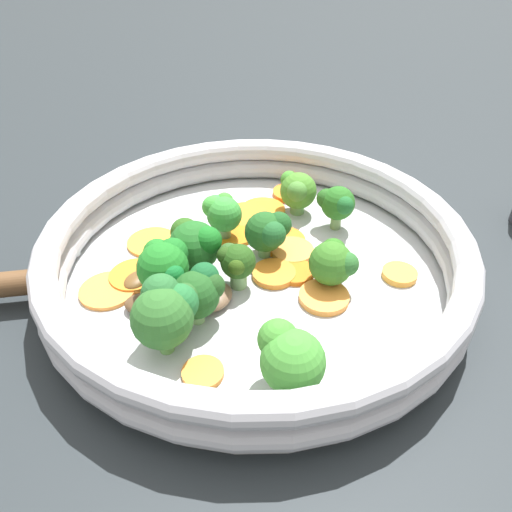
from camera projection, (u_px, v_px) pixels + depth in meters
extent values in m
plane|color=#22282B|center=(256.00, 279.00, 0.46)|extent=(4.00, 4.00, 0.00)
cylinder|color=#B2B5B7|center=(256.00, 274.00, 0.45)|extent=(0.35, 0.35, 0.01)
torus|color=#B2B2BB|center=(256.00, 259.00, 0.44)|extent=(0.37, 0.37, 0.02)
torus|color=#B2B2BB|center=(256.00, 238.00, 0.43)|extent=(0.37, 0.37, 0.02)
sphere|color=#AFB3B9|center=(75.00, 253.00, 0.46)|extent=(0.01, 0.01, 0.01)
sphere|color=#B3B4BC|center=(61.00, 321.00, 0.39)|extent=(0.01, 0.01, 0.01)
cylinder|color=orange|center=(290.00, 193.00, 0.55)|extent=(0.05, 0.05, 0.01)
cylinder|color=orange|center=(108.00, 290.00, 0.42)|extent=(0.05, 0.05, 0.00)
cylinder|color=orange|center=(295.00, 272.00, 0.44)|extent=(0.04, 0.04, 0.00)
cylinder|color=orange|center=(274.00, 274.00, 0.44)|extent=(0.05, 0.05, 0.01)
cylinder|color=orange|center=(135.00, 273.00, 0.44)|extent=(0.05, 0.05, 0.01)
cylinder|color=orange|center=(242.00, 215.00, 0.52)|extent=(0.06, 0.06, 0.00)
cylinder|color=orange|center=(152.00, 242.00, 0.48)|extent=(0.06, 0.06, 0.00)
cylinder|color=orange|center=(324.00, 297.00, 0.41)|extent=(0.05, 0.05, 0.01)
cylinder|color=orange|center=(235.00, 232.00, 0.49)|extent=(0.07, 0.07, 0.00)
cylinder|color=#F7903C|center=(292.00, 251.00, 0.47)|extent=(0.05, 0.05, 0.01)
cylinder|color=orange|center=(263.00, 210.00, 0.52)|extent=(0.06, 0.06, 0.00)
cylinder|color=orange|center=(281.00, 241.00, 0.48)|extent=(0.07, 0.07, 0.01)
cylinder|color=#F69C34|center=(400.00, 274.00, 0.44)|extent=(0.04, 0.04, 0.01)
cylinder|color=orange|center=(203.00, 373.00, 0.35)|extent=(0.03, 0.03, 0.00)
cylinder|color=#80AC6A|center=(197.00, 313.00, 0.39)|extent=(0.01, 0.01, 0.02)
sphere|color=#1C4B1C|center=(196.00, 295.00, 0.38)|extent=(0.04, 0.04, 0.04)
sphere|color=#1C4119|center=(212.00, 286.00, 0.38)|extent=(0.02, 0.02, 0.02)
sphere|color=#234E20|center=(185.00, 297.00, 0.37)|extent=(0.02, 0.02, 0.02)
sphere|color=#154F26|center=(204.00, 277.00, 0.38)|extent=(0.02, 0.02, 0.02)
cylinder|color=#5D9445|center=(166.00, 340.00, 0.37)|extent=(0.01, 0.01, 0.02)
sphere|color=#2A5E25|center=(162.00, 318.00, 0.35)|extent=(0.05, 0.05, 0.05)
sphere|color=#245D2B|center=(161.00, 293.00, 0.36)|extent=(0.03, 0.03, 0.03)
sphere|color=#20622E|center=(179.00, 303.00, 0.36)|extent=(0.03, 0.03, 0.03)
cylinder|color=#729D60|center=(238.00, 277.00, 0.42)|extent=(0.01, 0.01, 0.02)
sphere|color=#214715|center=(238.00, 261.00, 0.41)|extent=(0.03, 0.03, 0.03)
sphere|color=#294D1F|center=(229.00, 254.00, 0.42)|extent=(0.02, 0.02, 0.02)
sphere|color=#2B4812|center=(237.00, 267.00, 0.40)|extent=(0.01, 0.01, 0.01)
sphere|color=#203F13|center=(225.00, 255.00, 0.41)|extent=(0.01, 0.01, 0.01)
cylinder|color=#7A9D5D|center=(336.00, 219.00, 0.50)|extent=(0.01, 0.01, 0.02)
sphere|color=#235F1D|center=(338.00, 203.00, 0.48)|extent=(0.03, 0.03, 0.03)
sphere|color=#23551C|center=(326.00, 199.00, 0.49)|extent=(0.02, 0.02, 0.02)
sphere|color=#1C5B26|center=(344.00, 205.00, 0.47)|extent=(0.02, 0.02, 0.02)
cylinder|color=#5E8E4A|center=(291.00, 383.00, 0.34)|extent=(0.01, 0.01, 0.02)
sphere|color=#3D8730|center=(293.00, 362.00, 0.32)|extent=(0.04, 0.04, 0.04)
sphere|color=#358530|center=(274.00, 345.00, 0.33)|extent=(0.02, 0.02, 0.02)
sphere|color=#3C832D|center=(280.00, 339.00, 0.33)|extent=(0.03, 0.03, 0.03)
sphere|color=#388C3A|center=(273.00, 343.00, 0.32)|extent=(0.02, 0.02, 0.02)
cylinder|color=#81AB68|center=(265.00, 248.00, 0.46)|extent=(0.01, 0.01, 0.02)
sphere|color=#1D501D|center=(265.00, 232.00, 0.45)|extent=(0.04, 0.04, 0.04)
sphere|color=#1D5325|center=(273.00, 234.00, 0.44)|extent=(0.02, 0.02, 0.02)
sphere|color=#19481C|center=(279.00, 225.00, 0.45)|extent=(0.02, 0.02, 0.02)
cylinder|color=#629654|center=(329.00, 279.00, 0.43)|extent=(0.01, 0.01, 0.01)
sphere|color=#316820|center=(331.00, 263.00, 0.42)|extent=(0.04, 0.04, 0.04)
sphere|color=#2A651C|center=(333.00, 251.00, 0.42)|extent=(0.02, 0.02, 0.02)
sphere|color=#275F27|center=(347.00, 264.00, 0.41)|extent=(0.02, 0.02, 0.02)
cylinder|color=#6C9A54|center=(297.00, 206.00, 0.52)|extent=(0.01, 0.01, 0.02)
sphere|color=#417A27|center=(298.00, 191.00, 0.51)|extent=(0.04, 0.04, 0.04)
sphere|color=#3C812A|center=(289.00, 180.00, 0.51)|extent=(0.02, 0.02, 0.02)
sphere|color=#437930|center=(297.00, 192.00, 0.49)|extent=(0.02, 0.02, 0.02)
cylinder|color=olive|center=(166.00, 289.00, 0.41)|extent=(0.01, 0.01, 0.02)
sphere|color=#1B6A20|center=(163.00, 268.00, 0.40)|extent=(0.04, 0.04, 0.04)
sphere|color=#136126|center=(172.00, 275.00, 0.39)|extent=(0.02, 0.02, 0.02)
sphere|color=#1D6B21|center=(157.00, 253.00, 0.41)|extent=(0.02, 0.02, 0.02)
sphere|color=#18641E|center=(173.00, 253.00, 0.41)|extent=(0.03, 0.03, 0.03)
cylinder|color=#6C945C|center=(196.00, 263.00, 0.44)|extent=(0.01, 0.01, 0.01)
sphere|color=#1E5920|center=(194.00, 246.00, 0.43)|extent=(0.04, 0.04, 0.04)
sphere|color=#16621C|center=(208.00, 243.00, 0.42)|extent=(0.02, 0.02, 0.02)
sphere|color=#275119|center=(185.00, 232.00, 0.44)|extent=(0.03, 0.03, 0.03)
cylinder|color=#6E8854|center=(225.00, 231.00, 0.48)|extent=(0.01, 0.01, 0.02)
sphere|color=#348934|center=(224.00, 214.00, 0.47)|extent=(0.03, 0.03, 0.03)
sphere|color=#36823F|center=(216.00, 206.00, 0.47)|extent=(0.02, 0.02, 0.02)
sphere|color=green|center=(213.00, 207.00, 0.47)|extent=(0.02, 0.02, 0.02)
sphere|color=#39882D|center=(224.00, 202.00, 0.47)|extent=(0.02, 0.02, 0.02)
ellipsoid|color=brown|center=(136.00, 281.00, 0.43)|extent=(0.03, 0.03, 0.01)
ellipsoid|color=#513924|center=(144.00, 304.00, 0.40)|extent=(0.03, 0.03, 0.01)
ellipsoid|color=brown|center=(215.00, 297.00, 0.41)|extent=(0.04, 0.04, 0.01)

